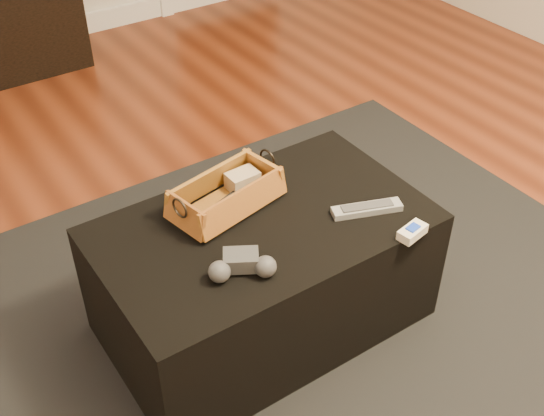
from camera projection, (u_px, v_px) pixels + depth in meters
floor at (313, 338)px, 2.25m from camera, size 5.00×5.50×0.01m
baseboard at (35, 36)px, 4.00m from camera, size 5.00×0.04×0.12m
area_rug at (272, 329)px, 2.27m from camera, size 2.60×2.00×0.01m
ottoman at (263, 274)px, 2.17m from camera, size 1.00×0.60×0.42m
tv_remote at (225, 205)px, 2.07m from camera, size 0.19×0.10×0.02m
cloth_bundle at (243, 180)px, 2.14m from camera, size 0.10×0.07×0.05m
wicker_basket at (226, 196)px, 2.07m from camera, size 0.39×0.25×0.13m
game_controller at (242, 266)px, 1.85m from camera, size 0.20×0.15×0.06m
silver_remote at (367, 209)px, 2.07m from camera, size 0.22×0.12×0.03m
cream_gadget at (412, 232)px, 1.98m from camera, size 0.10×0.06×0.03m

